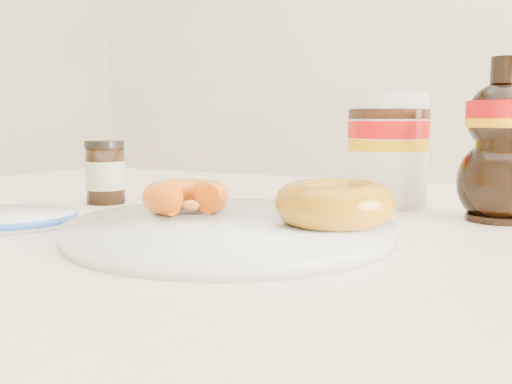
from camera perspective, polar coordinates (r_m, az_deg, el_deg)
The scene contains 8 objects.
dining_table at distance 0.59m, azimuth 5.31°, elevation -11.39°, with size 1.40×0.90×0.75m.
plate at distance 0.51m, azimuth -2.64°, elevation -3.66°, with size 0.29×0.29×0.01m.
donut_bitten at distance 0.56m, azimuth -7.04°, elevation -0.46°, with size 0.08×0.08×0.03m, color #E5500D.
donut_whole at distance 0.50m, azimuth 7.86°, elevation -1.11°, with size 0.10×0.10×0.04m, color #945F09.
nutella_jar at distance 0.71m, azimuth 13.06°, elevation 4.54°, with size 0.10×0.10×0.14m.
syrup_bottle at distance 0.63m, azimuth 23.35°, elevation 4.78°, with size 0.09×0.07×0.17m, color black, non-canonical shape.
dark_jar at distance 0.74m, azimuth -14.84°, elevation 1.88°, with size 0.05×0.05×0.08m.
blue_rim_saucer at distance 0.62m, azimuth -23.11°, elevation -2.38°, with size 0.12×0.12×0.01m.
Camera 1 is at (0.21, -0.42, 0.85)m, focal length 40.00 mm.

